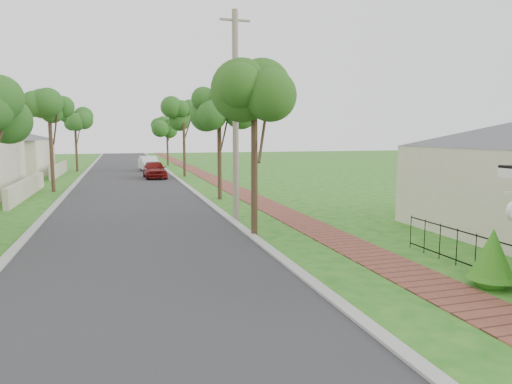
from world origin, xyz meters
name	(u,v)px	position (x,y,z in m)	size (l,w,h in m)	color
ground	(316,314)	(0.00, 0.00, 0.00)	(160.00, 160.00, 0.00)	#1D6618
road	(131,193)	(-3.00, 20.00, 0.00)	(7.00, 120.00, 0.02)	#28282B
kerb_right	(193,191)	(0.65, 20.00, 0.00)	(0.30, 120.00, 0.10)	#9E9E99
kerb_left	(65,195)	(-6.65, 20.00, 0.00)	(0.30, 120.00, 0.10)	#9E9E99
sidewalk	(234,190)	(3.25, 20.00, 0.00)	(1.50, 120.00, 0.03)	brown
street_trees	(129,119)	(-2.87, 26.84, 4.54)	(10.70, 37.65, 5.89)	#382619
parked_car_red	(155,170)	(-1.00, 29.00, 0.69)	(1.63, 4.06, 1.38)	maroon
parked_car_white	(149,164)	(-1.00, 36.51, 0.69)	(1.47, 4.22, 1.39)	white
near_tree	(254,104)	(0.80, 7.00, 4.44)	(2.17, 2.17, 5.57)	#382619
utility_pole	(235,116)	(0.90, 10.00, 4.17)	(1.20, 0.24, 8.22)	gray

